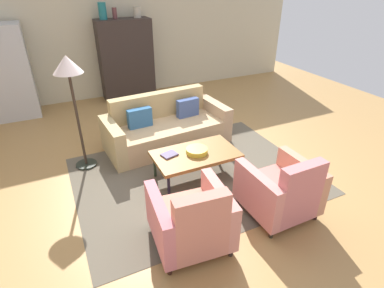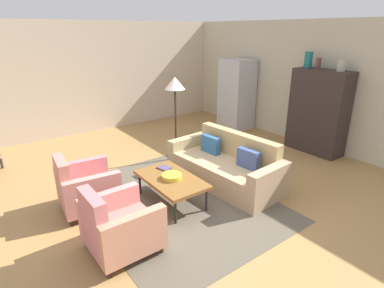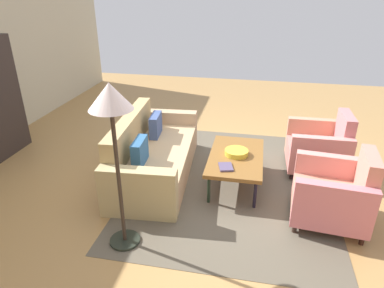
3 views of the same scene
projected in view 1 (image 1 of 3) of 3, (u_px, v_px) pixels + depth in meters
ground_plane at (198, 167)px, 4.82m from camera, size 10.89×10.89×0.00m
wall_back at (125, 35)px, 7.24m from camera, size 9.07×0.12×2.80m
area_rug at (194, 175)px, 4.63m from camera, size 3.40×2.60×0.01m
couch at (166, 128)px, 5.39m from camera, size 2.16×1.05×0.86m
coffee_table at (196, 155)px, 4.41m from camera, size 1.20×0.70×0.42m
armchair_left at (192, 222)px, 3.28m from camera, size 0.87×0.87×0.88m
armchair_right at (282, 192)px, 3.73m from camera, size 0.81×0.81×0.88m
fruit_bowl at (197, 151)px, 4.38m from camera, size 0.31×0.31×0.07m
book_stack at (169, 155)px, 4.33m from camera, size 0.25×0.21×0.02m
cabinet at (126, 60)px, 7.17m from camera, size 1.20×0.51×1.80m
vase_tall at (102, 11)px, 6.49m from camera, size 0.17×0.17×0.34m
vase_round at (115, 13)px, 6.61m from camera, size 0.10×0.10×0.23m
vase_small at (137, 12)px, 6.80m from camera, size 0.16×0.16×0.23m
refrigerator at (9, 72)px, 6.17m from camera, size 0.80×0.73×1.85m
floor_lamp at (69, 76)px, 4.18m from camera, size 0.40×0.40×1.72m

